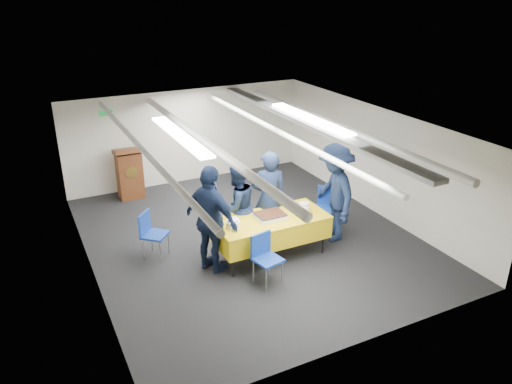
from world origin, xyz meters
TOP-DOWN VIEW (x-y plane):
  - ground at (0.00, 0.00)m, footprint 7.00×7.00m
  - room_shell at (0.09, 0.41)m, footprint 6.00×7.00m
  - serving_table at (0.05, -0.79)m, footprint 2.07×0.96m
  - sheet_cake at (0.03, -0.78)m, footprint 0.54×0.42m
  - plate_stack_left at (-0.71, -0.84)m, footprint 0.24×0.24m
  - plate_stack_right at (0.71, -0.84)m, footprint 0.22×0.22m
  - podium at (-1.60, 3.05)m, footprint 0.62×0.53m
  - chair_near at (-0.45, -1.50)m, footprint 0.50×0.50m
  - chair_right at (1.57, -0.29)m, footprint 0.59×0.59m
  - chair_left at (-1.92, 0.16)m, footprint 0.59×0.59m
  - sailor_a at (0.25, -0.32)m, footprint 0.78×0.63m
  - sailor_b at (-0.36, -0.21)m, footprint 0.92×0.78m
  - sailor_c at (-1.08, -0.77)m, footprint 0.89×1.23m
  - sailor_d at (1.45, -0.73)m, footprint 0.95×1.37m

SIDE VIEW (x-z plane):
  - ground at x=0.00m, z-range 0.00..0.00m
  - chair_near at x=-0.45m, z-range 0.10..0.97m
  - chair_right at x=1.57m, z-range 0.10..0.97m
  - chair_left at x=-1.92m, z-range 0.10..0.97m
  - serving_table at x=0.05m, z-range 0.17..0.94m
  - podium at x=-1.60m, z-range -0.01..1.24m
  - sheet_cake at x=0.03m, z-range 0.77..0.86m
  - sailor_b at x=-0.36m, z-range 0.00..1.67m
  - plate_stack_left at x=-0.71m, z-range 0.76..0.93m
  - plate_stack_right at x=0.71m, z-range 0.76..0.94m
  - sailor_a at x=0.25m, z-range 0.00..1.86m
  - sailor_c at x=-1.08m, z-range 0.00..1.93m
  - sailor_d at x=1.45m, z-range 0.00..1.94m
  - room_shell at x=0.09m, z-range 0.66..2.96m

